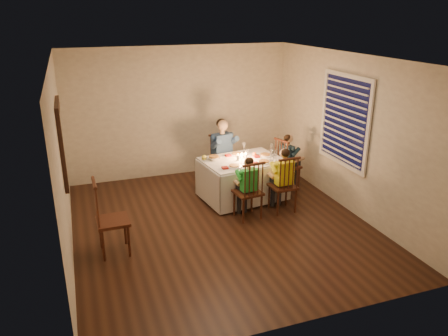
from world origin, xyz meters
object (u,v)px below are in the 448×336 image
object	(u,v)px
child_teal	(286,188)
chair_extra	(116,252)
dining_table	(243,171)
chair_end	(286,188)
serving_bowl	(214,158)
chair_near_left	(247,217)
child_yellow	(282,210)
chair_adult	(223,184)
adult	(223,184)
child_green	(247,217)
chair_near_right	(282,210)

from	to	relation	value
child_teal	chair_extra	bearing A→B (deg)	95.51
dining_table	chair_extra	bearing A→B (deg)	-161.72
chair_end	serving_bowl	world-z (taller)	serving_bowl
chair_near_left	serving_bowl	distance (m)	1.24
child_yellow	serving_bowl	distance (m)	1.49
chair_end	child_teal	xyz separation A→B (m)	(0.00, 0.00, 0.00)
chair_adult	chair_extra	xyz separation A→B (m)	(-2.28, -1.90, 0.00)
serving_bowl	dining_table	bearing A→B (deg)	-19.39
child_teal	serving_bowl	distance (m)	1.64
chair_end	child_yellow	size ratio (longest dim) A/B	0.90
chair_extra	chair_end	bearing A→B (deg)	-69.69
child_yellow	adult	bearing A→B (deg)	-71.66
dining_table	child_teal	xyz separation A→B (m)	(0.97, 0.14, -0.53)
chair_adult	chair_near_left	world-z (taller)	same
chair_end	child_green	bearing A→B (deg)	111.85
dining_table	chair_near_left	bearing A→B (deg)	-113.04
dining_table	child_green	xyz separation A→B (m)	(-0.21, -0.77, -0.53)
child_yellow	serving_bowl	size ratio (longest dim) A/B	4.89
dining_table	child_green	distance (m)	0.95
chair_end	chair_extra	distance (m)	3.61
chair_end	child_yellow	bearing A→B (deg)	132.67
chair_adult	chair_near_left	size ratio (longest dim) A/B	1.00
dining_table	chair_near_right	bearing A→B (deg)	-66.14
adult	child_teal	xyz separation A→B (m)	(1.09, -0.60, 0.00)
chair_adult	serving_bowl	xyz separation A→B (m)	(-0.36, -0.57, 0.77)
dining_table	chair_near_left	distance (m)	0.95
dining_table	adult	size ratio (longest dim) A/B	1.18
child_green	chair_near_right	bearing A→B (deg)	177.16
dining_table	chair_near_right	world-z (taller)	dining_table
chair_end	adult	world-z (taller)	adult
chair_extra	chair_near_left	bearing A→B (deg)	-80.60
chair_near_right	chair_extra	distance (m)	2.87
chair_near_left	child_yellow	bearing A→B (deg)	177.16
chair_near_right	serving_bowl	xyz separation A→B (m)	(-0.92, 0.89, 0.77)
chair_adult	child_teal	distance (m)	1.24
chair_near_left	child_teal	xyz separation A→B (m)	(1.18, 0.91, 0.00)
chair_near_right	child_yellow	bearing A→B (deg)	180.00
dining_table	serving_bowl	distance (m)	0.56
chair_extra	child_teal	distance (m)	3.61
chair_extra	child_yellow	size ratio (longest dim) A/B	0.99
chair_near_left	adult	xyz separation A→B (m)	(0.09, 1.51, 0.00)
chair_end	child_green	xyz separation A→B (m)	(-1.18, -0.91, 0.00)
chair_near_right	chair_near_left	bearing A→B (deg)	1.65
chair_near_right	child_green	bearing A→B (deg)	1.65
chair_end	dining_table	bearing A→B (deg)	82.66
chair_end	serving_bowl	bearing A→B (deg)	73.26
chair_adult	serving_bowl	size ratio (longest dim) A/B	4.42
chair_near_left	chair_near_right	distance (m)	0.65
chair_extra	serving_bowl	distance (m)	2.45
chair_adult	child_green	xyz separation A→B (m)	(-0.09, -1.51, 0.00)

